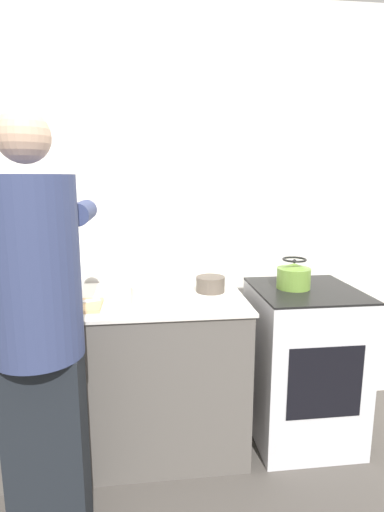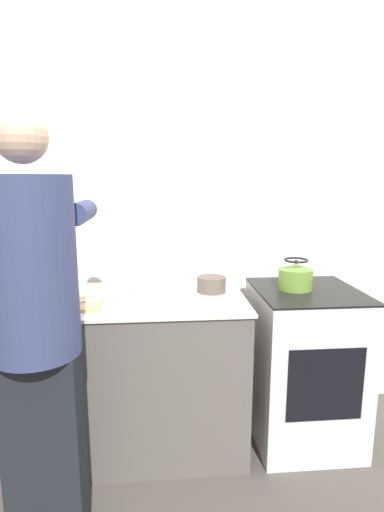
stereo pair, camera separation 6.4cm
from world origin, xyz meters
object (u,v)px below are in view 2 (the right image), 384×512
at_px(oven, 304,365).
at_px(knife, 76,302).
at_px(cutting_board, 68,305).
at_px(canister_jar, 12,285).
at_px(bowl_prep, 146,293).
at_px(kettle, 295,276).
at_px(person, 37,324).

height_order(oven, knife, same).
bearing_deg(knife, cutting_board, -171.71).
xyz_separation_m(oven, canister_jar, (-1.66, 0.08, 0.51)).
bearing_deg(cutting_board, bowl_prep, 8.04).
bearing_deg(oven, cutting_board, -175.42).
bearing_deg(bowl_prep, cutting_board, -171.96).
bearing_deg(kettle, knife, -174.62).
relative_size(knife, canister_jar, 1.55).
xyz_separation_m(oven, kettle, (-0.07, 0.03, 0.54)).
bearing_deg(bowl_prep, knife, -174.09).
distance_m(kettle, canister_jar, 1.59).
relative_size(person, bowl_prep, 10.93).
bearing_deg(canister_jar, bowl_prep, -9.89).
height_order(knife, canister_jar, canister_jar).
bearing_deg(cutting_board, oven, 4.58).
xyz_separation_m(cutting_board, knife, (0.04, 0.02, 0.01)).
relative_size(cutting_board, kettle, 1.78).
bearing_deg(bowl_prep, kettle, 5.15).
xyz_separation_m(cutting_board, kettle, (1.25, 0.13, 0.09)).
xyz_separation_m(person, knife, (0.06, 0.47, -0.06)).
bearing_deg(person, bowl_prep, 50.00).
bearing_deg(oven, bowl_prep, -176.93).
distance_m(person, bowl_prep, 0.66).
height_order(cutting_board, bowl_prep, bowl_prep).
distance_m(oven, canister_jar, 1.74).
xyz_separation_m(knife, canister_jar, (-0.38, 0.17, 0.06)).
bearing_deg(oven, canister_jar, 177.25).
bearing_deg(person, knife, 82.32).
relative_size(oven, person, 0.51).
relative_size(oven, cutting_board, 2.69).
relative_size(oven, kettle, 4.80).
bearing_deg(cutting_board, canister_jar, 151.45).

